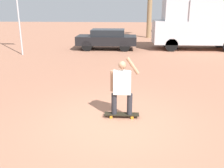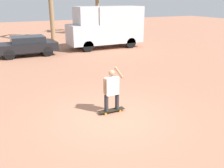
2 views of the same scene
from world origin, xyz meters
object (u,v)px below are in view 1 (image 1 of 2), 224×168
object	(u,v)px
camper_van	(200,23)
parked_car_black	(107,38)
skateboard	(122,114)
person_skateboarder	(122,85)

from	to	relation	value
camper_van	parked_car_black	size ratio (longest dim) A/B	1.48
skateboard	person_skateboarder	xyz separation A→B (m)	(-0.00, 0.00, 0.81)
camper_van	parked_car_black	bearing A→B (deg)	-175.94
person_skateboarder	camper_van	world-z (taller)	camper_van
skateboard	person_skateboarder	bearing A→B (deg)	180.00
person_skateboarder	skateboard	bearing A→B (deg)	-0.00
camper_van	parked_car_black	world-z (taller)	camper_van
person_skateboarder	parked_car_black	size ratio (longest dim) A/B	0.39
camper_van	parked_car_black	xyz separation A→B (m)	(-6.14, -0.44, -0.99)
parked_car_black	camper_van	bearing A→B (deg)	4.06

